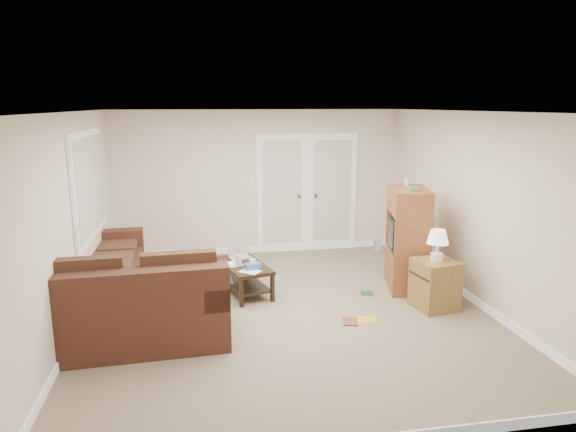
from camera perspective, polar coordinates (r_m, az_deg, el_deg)
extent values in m
plane|color=gray|center=(6.67, -0.15, -10.50)|extent=(5.50, 5.50, 0.00)
cube|color=white|center=(6.14, -0.16, 11.53)|extent=(5.00, 5.50, 0.02)
cube|color=silver|center=(6.36, -22.94, -0.80)|extent=(0.02, 5.50, 2.50)
cube|color=silver|center=(7.15, 19.98, 0.81)|extent=(0.02, 5.50, 2.50)
cube|color=silver|center=(8.96, -3.24, 3.73)|extent=(5.00, 0.02, 2.50)
cube|color=silver|center=(3.72, 7.38, -8.83)|extent=(5.00, 0.02, 2.50)
cube|color=white|center=(9.03, -0.68, 2.36)|extent=(0.90, 0.04, 2.13)
cube|color=white|center=(9.22, 4.85, 2.53)|extent=(0.90, 0.04, 2.13)
cube|color=silver|center=(9.00, -0.65, 2.65)|extent=(0.68, 0.02, 1.80)
cube|color=silver|center=(9.19, 4.90, 2.81)|extent=(0.68, 0.02, 1.80)
cube|color=white|center=(7.26, -21.23, 3.28)|extent=(0.04, 1.92, 1.42)
cube|color=silver|center=(7.26, -21.04, 3.29)|extent=(0.02, 1.74, 1.24)
cube|color=#48261B|center=(7.26, -20.06, -7.35)|extent=(1.13, 2.62, 0.47)
cube|color=#48261B|center=(7.18, -23.27, -3.84)|extent=(0.39, 2.59, 0.48)
cube|color=#48261B|center=(8.26, -19.31, -2.35)|extent=(1.02, 0.32, 0.25)
cube|color=#492C1D|center=(7.16, -19.52, -5.04)|extent=(0.79, 2.49, 0.13)
cube|color=#48261B|center=(6.01, -16.66, -11.25)|extent=(2.06, 1.10, 0.47)
cube|color=#48261B|center=(5.49, -17.20, -8.21)|extent=(2.03, 0.36, 0.48)
cube|color=#48261B|center=(5.87, -8.28, -7.63)|extent=(0.32, 1.02, 0.25)
cube|color=#492C1D|center=(5.98, -16.79, -8.25)|extent=(1.93, 0.76, 0.13)
cube|color=black|center=(5.83, -8.33, -6.34)|extent=(0.40, 0.91, 0.03)
cube|color=#B11312|center=(6.05, -8.53, -5.41)|extent=(0.36, 0.15, 0.02)
cube|color=black|center=(7.17, -4.93, -5.48)|extent=(0.77, 1.13, 0.05)
cube|color=black|center=(7.25, -4.90, -7.42)|extent=(0.68, 1.04, 0.03)
cylinder|color=silver|center=(7.07, -5.52, -4.92)|extent=(0.08, 0.08, 0.15)
cylinder|color=#B11312|center=(7.03, -5.55, -3.83)|extent=(0.01, 0.01, 0.13)
cube|color=#3564AC|center=(6.91, -3.96, -5.59)|extent=(0.23, 0.16, 0.08)
cube|color=white|center=(7.08, -4.67, -5.50)|extent=(0.48, 0.63, 0.00)
cube|color=brown|center=(7.59, 12.98, -5.77)|extent=(0.69, 0.99, 0.54)
cube|color=brown|center=(7.35, 13.35, 1.60)|extent=(0.69, 0.99, 0.36)
cube|color=black|center=(7.45, 13.02, -2.15)|extent=(0.55, 0.63, 0.45)
cube|color=black|center=(7.41, 11.35, -2.00)|extent=(0.12, 0.46, 0.36)
cube|color=#3A803F|center=(7.09, 13.74, 2.90)|extent=(0.14, 0.18, 0.05)
cylinder|color=silver|center=(7.57, 13.09, 3.72)|extent=(0.06, 0.06, 0.11)
cube|color=olive|center=(6.91, 16.01, -7.31)|extent=(0.56, 0.56, 0.64)
cylinder|color=white|center=(6.80, 16.20, -4.38)|extent=(0.16, 0.16, 0.10)
cylinder|color=white|center=(6.77, 16.26, -3.42)|extent=(0.03, 0.03, 0.14)
cone|color=silver|center=(6.73, 16.33, -2.21)|extent=(0.28, 0.28, 0.18)
cube|color=silver|center=(9.40, 10.00, -3.00)|extent=(0.12, 0.11, 0.27)
cube|color=gold|center=(6.48, 8.60, -11.32)|extent=(0.28, 0.23, 0.01)
cube|color=#3A803F|center=(7.31, 8.66, -8.22)|extent=(0.19, 0.22, 0.08)
imported|color=brown|center=(6.39, 6.14, -11.55)|extent=(0.22, 0.27, 0.02)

